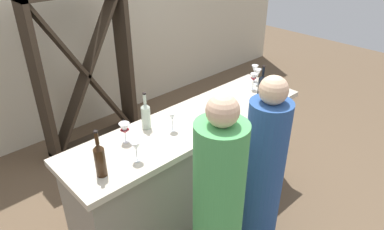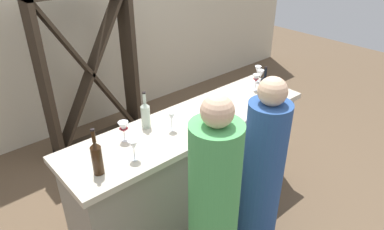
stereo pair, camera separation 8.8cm
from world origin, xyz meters
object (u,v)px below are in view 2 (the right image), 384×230
Objects in this scene: wine_glass_near_center at (171,117)px; wine_glass_far_right at (258,70)px; wine_glass_near_left at (133,145)px; person_left_guest at (213,215)px; wine_rack at (90,73)px; wine_bottle_second_left_clear_pale at (145,114)px; wine_glass_far_left at (260,74)px; wine_glass_near_right at (256,79)px; wine_bottle_leftmost_amber_brown at (97,157)px; person_center_guest at (263,171)px; wine_glass_far_center at (124,128)px; wine_bottle_center_near_black at (264,86)px.

wine_glass_far_right reaches higher than wine_glass_near_center.
person_left_guest reaches higher than wine_glass_near_left.
wine_rack is 1.52m from wine_bottle_second_left_clear_pale.
wine_bottle_second_left_clear_pale is 1.33m from wine_glass_far_left.
wine_glass_near_center is at bearing -94.49° from wine_rack.
wine_glass_near_center is at bearing -52.96° from wine_bottle_second_left_clear_pale.
wine_rack is at bearing 120.27° from wine_glass_near_right.
wine_glass_near_right is at bearing -69.96° from person_left_guest.
wine_glass_near_center is (0.43, 0.13, 0.00)m from wine_glass_near_left.
wine_glass_near_center is (0.69, 0.11, -0.01)m from wine_bottle_leftmost_amber_brown.
wine_rack reaches higher than person_center_guest.
person_left_guest is at bearing -150.44° from wine_glass_far_left.
wine_glass_near_left is 1.06m from person_center_guest.
wine_rack is 1.67m from wine_glass_near_center.
person_center_guest is at bearing -89.95° from person_left_guest.
wine_glass_near_right is 0.98× the size of wine_glass_far_right.
wine_bottle_leftmost_amber_brown is at bearing 174.70° from wine_glass_near_left.
wine_glass_far_right is 1.76m from person_left_guest.
wine_glass_near_center is 0.38m from wine_glass_far_center.
person_center_guest reaches higher than wine_glass_near_left.
person_left_guest reaches higher than person_center_guest.
wine_glass_near_right reaches higher than wine_glass_far_center.
wine_glass_far_center is at bearing 177.21° from wine_glass_near_right.
person_center_guest reaches higher than wine_glass_near_right.
wine_bottle_leftmost_amber_brown is 1.30m from person_center_guest.
wine_rack reaches higher than wine_bottle_leftmost_amber_brown.
wine_bottle_leftmost_amber_brown is 0.63m from wine_bottle_second_left_clear_pale.
wine_bottle_leftmost_amber_brown is at bearing 77.52° from person_center_guest.
wine_glass_far_center is 0.95× the size of wine_glass_far_right.
wine_rack reaches higher than wine_bottle_second_left_clear_pale.
wine_glass_near_left is 0.26m from wine_glass_far_center.
wine_bottle_second_left_clear_pale is at bearing 44.49° from wine_glass_near_left.
wine_glass_far_left is (0.21, 0.21, -0.00)m from wine_bottle_center_near_black.
wine_glass_far_center is 1.14m from person_center_guest.
wine_glass_near_right is (1.76, 0.16, -0.01)m from wine_bottle_leftmost_amber_brown.
person_left_guest is at bearing -70.92° from wine_glass_near_left.
wine_glass_near_right reaches higher than wine_glass_near_center.
wine_glass_far_left is at bearing -70.76° from person_left_guest.
wine_bottle_leftmost_amber_brown is 0.84m from person_left_guest.
wine_rack is 1.96m from wine_bottle_leftmost_amber_brown.
person_center_guest is (0.31, -2.25, -0.22)m from wine_rack.
wine_glass_near_right is 0.10× the size of person_left_guest.
person_center_guest is at bearing -137.84° from wine_glass_far_left.
wine_bottle_second_left_clear_pale is 1.37m from wine_glass_far_right.
wine_glass_near_center is at bearing -17.88° from wine_glass_far_center.
wine_bottle_center_near_black is 1.86× the size of wine_glass_far_right.
wine_glass_near_right is at bearing -33.94° from person_center_guest.
wine_bottle_leftmost_amber_brown reaches higher than wine_glass_near_right.
wine_glass_far_center is 0.11× the size of person_center_guest.
wine_rack is 5.45× the size of wine_bottle_leftmost_amber_brown.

